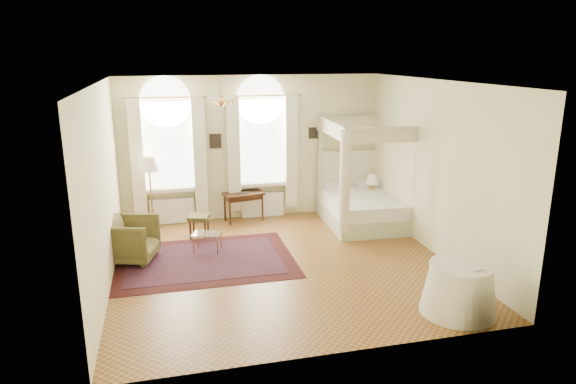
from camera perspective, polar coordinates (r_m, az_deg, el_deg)
name	(u,v)px	position (r m, az deg, el deg)	size (l,w,h in m)	color
ground	(282,264)	(9.57, -0.62, -8.02)	(6.00, 6.00, 0.00)	brown
room_walls	(282,159)	(8.97, -0.65, 3.68)	(6.00, 6.00, 6.00)	beige
window_left	(169,160)	(11.66, -13.09, 3.50)	(1.62, 0.27, 3.29)	white
window_right	(262,155)	(11.87, -2.89, 4.08)	(1.62, 0.27, 3.29)	white
chandelier	(221,101)	(9.86, -7.48, 10.04)	(0.51, 0.45, 0.50)	#AD7F39
wall_pictures	(256,138)	(11.87, -3.54, 6.05)	(2.54, 0.03, 0.39)	black
canopy_bed	(365,201)	(11.72, 8.53, -1.01)	(1.88, 2.26, 2.35)	#B7BC99
nightstand	(368,203)	(12.46, 8.93, -1.20)	(0.41, 0.37, 0.59)	#39200F
nightstand_lamp	(372,180)	(12.28, 9.34, 1.29)	(0.28, 0.28, 0.42)	#AD7F39
writing_desk	(243,197)	(11.83, -4.97, -0.53)	(0.97, 0.63, 0.67)	#39200F
laptop	(242,193)	(11.76, -5.12, -0.07)	(0.32, 0.21, 0.03)	black
stool	(199,219)	(10.96, -9.87, -2.96)	(0.52, 0.52, 0.48)	#40381B
armchair	(131,240)	(10.01, -17.07, -5.12)	(0.88, 0.91, 0.82)	#4D4521
coffee_table	(207,235)	(10.16, -8.97, -4.75)	(0.65, 0.55, 0.37)	silver
floor_lamp	(149,168)	(11.29, -15.17, 2.63)	(0.43, 0.43, 1.66)	#AD7F39
oriental_rug	(204,260)	(9.84, -9.35, -7.51)	(3.35, 2.41, 0.01)	#3A110E
side_table	(459,289)	(8.17, 18.50, -10.17)	(1.13, 1.13, 0.77)	white
book	(468,268)	(7.88, 19.41, -8.01)	(0.19, 0.26, 0.02)	black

